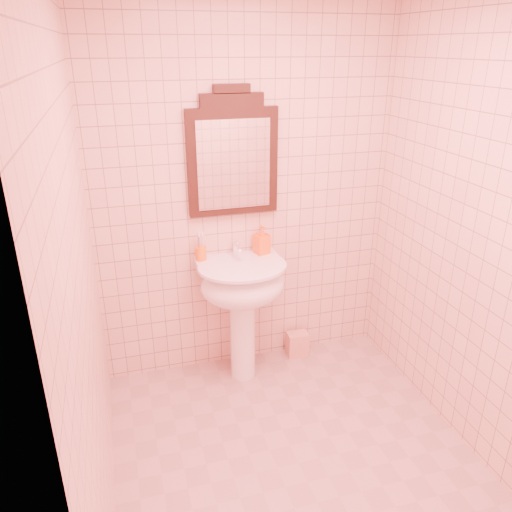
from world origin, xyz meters
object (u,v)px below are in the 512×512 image
object	(u,v)px
pedestal_sink	(242,293)
toothbrush_cup	(201,253)
mirror	(233,157)
soap_dispenser	(262,240)
towel	(297,344)

from	to	relation	value
pedestal_sink	toothbrush_cup	bearing A→B (deg)	147.17
pedestal_sink	mirror	size ratio (longest dim) A/B	1.07
soap_dispenser	towel	size ratio (longest dim) A/B	1.06
mirror	soap_dispenser	size ratio (longest dim) A/B	4.06
pedestal_sink	towel	world-z (taller)	pedestal_sink
pedestal_sink	toothbrush_cup	xyz separation A→B (m)	(-0.24, 0.15, 0.25)
pedestal_sink	mirror	world-z (taller)	mirror
towel	toothbrush_cup	bearing A→B (deg)	178.19
soap_dispenser	toothbrush_cup	bearing A→B (deg)	162.65
pedestal_sink	soap_dispenser	bearing A→B (deg)	40.47
pedestal_sink	toothbrush_cup	size ratio (longest dim) A/B	5.07
mirror	towel	xyz separation A→B (m)	(0.46, -0.07, -1.43)
toothbrush_cup	soap_dispenser	bearing A→B (deg)	-0.46
towel	pedestal_sink	bearing A→B (deg)	-163.80
toothbrush_cup	soap_dispenser	size ratio (longest dim) A/B	0.85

